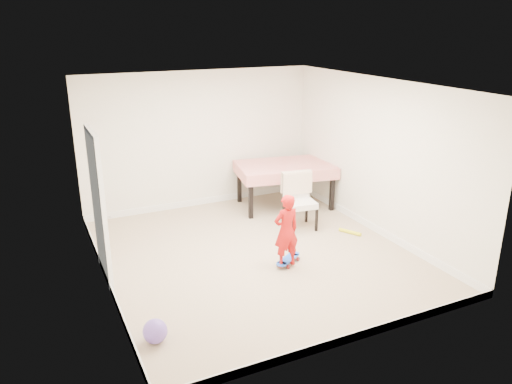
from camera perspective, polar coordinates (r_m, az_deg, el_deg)
name	(u,v)px	position (r m, az deg, el deg)	size (l,w,h in m)	color
ground	(256,254)	(7.82, -0.03, -7.13)	(5.00, 5.00, 0.00)	tan
ceiling	(256,86)	(7.08, -0.04, 11.98)	(4.50, 5.00, 0.04)	silver
wall_back	(200,140)	(9.57, -6.44, 5.91)	(4.50, 0.04, 2.60)	silver
wall_front	(357,237)	(5.35, 11.47, -5.02)	(4.50, 0.04, 2.60)	silver
wall_left	(100,196)	(6.74, -17.42, -0.44)	(0.04, 5.00, 2.60)	silver
wall_right	(377,158)	(8.50, 13.70, 3.83)	(0.04, 5.00, 2.60)	silver
door	(99,208)	(7.12, -17.52, -1.79)	(0.10, 0.94, 2.11)	white
baseboard_back	(202,201)	(9.93, -6.20, -1.07)	(4.50, 0.02, 0.12)	white
baseboard_front	(350,338)	(5.95, 10.73, -16.05)	(4.50, 0.02, 0.12)	white
baseboard_left	(108,281)	(7.23, -16.53, -9.76)	(0.02, 5.00, 0.12)	white
baseboard_right	(372,227)	(8.90, 13.14, -3.88)	(0.02, 5.00, 0.12)	white
dining_table	(285,185)	(9.69, 3.29, 0.79)	(1.79, 1.12, 0.85)	red
dining_chair	(300,202)	(8.63, 5.10, -1.11)	(0.53, 0.61, 0.98)	silver
skateboard	(288,261)	(7.54, 3.68, -7.86)	(0.56, 0.20, 0.08)	blue
child	(286,233)	(7.22, 3.47, -4.68)	(0.40, 0.26, 1.10)	red
balloon	(155,331)	(5.92, -11.46, -15.33)	(0.28, 0.28, 0.28)	#7050C0
foam_toy	(350,232)	(8.69, 10.69, -4.51)	(0.06, 0.06, 0.40)	yellow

